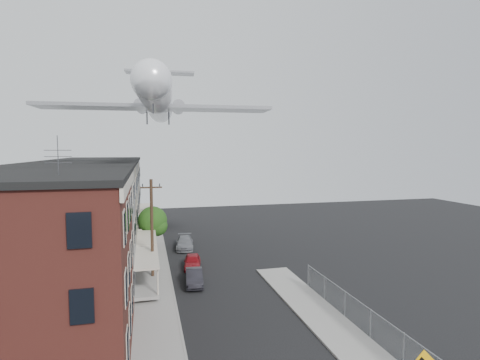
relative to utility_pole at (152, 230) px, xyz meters
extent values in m
cube|color=gray|center=(0.10, 6.00, -4.61)|extent=(3.00, 62.00, 0.12)
cube|color=gray|center=(11.10, -12.00, -4.61)|extent=(3.00, 26.00, 0.12)
cube|color=gray|center=(1.55, 6.00, -4.60)|extent=(0.15, 62.00, 0.14)
cube|color=gray|center=(9.65, -12.00, -4.60)|extent=(0.15, 26.00, 0.14)
cube|color=#371211|center=(-6.40, -11.00, 0.33)|extent=(10.00, 12.00, 10.00)
cube|color=black|center=(-6.40, -11.00, 5.48)|extent=(10.30, 12.30, 0.30)
cube|color=beige|center=(-1.32, -11.00, 5.03)|extent=(0.16, 12.20, 0.60)
cylinder|color=#515156|center=(-4.40, -13.00, 6.48)|extent=(0.04, 0.04, 2.00)
cube|color=slate|center=(-6.40, -1.50, 0.33)|extent=(10.00, 7.00, 10.00)
cube|color=black|center=(-6.40, -1.50, 5.48)|extent=(10.25, 7.00, 0.30)
cube|color=gray|center=(-0.50, -1.50, -4.12)|extent=(1.80, 6.40, 0.25)
cube|color=beige|center=(-0.50, -1.50, -1.92)|extent=(1.90, 6.50, 0.15)
cube|color=gray|center=(-6.40, 5.50, 0.33)|extent=(10.00, 7.00, 10.00)
cube|color=black|center=(-6.40, 5.50, 5.48)|extent=(10.25, 7.00, 0.30)
cube|color=gray|center=(-0.50, 5.50, -4.12)|extent=(1.80, 6.40, 0.25)
cube|color=beige|center=(-0.50, 5.50, -1.92)|extent=(1.90, 6.50, 0.15)
cube|color=slate|center=(-6.40, 12.50, 0.33)|extent=(10.00, 7.00, 10.00)
cube|color=black|center=(-6.40, 12.50, 5.48)|extent=(10.25, 7.00, 0.30)
cube|color=gray|center=(-0.50, 12.50, -4.12)|extent=(1.80, 6.40, 0.25)
cube|color=beige|center=(-0.50, 12.50, -1.92)|extent=(1.90, 6.50, 0.15)
cube|color=gray|center=(-6.40, 19.50, 0.33)|extent=(10.00, 7.00, 10.00)
cube|color=black|center=(-6.40, 19.50, 5.48)|extent=(10.25, 7.00, 0.30)
cube|color=gray|center=(-0.50, 19.50, -4.12)|extent=(1.80, 6.40, 0.25)
cube|color=beige|center=(-0.50, 19.50, -1.92)|extent=(1.90, 6.50, 0.15)
cube|color=slate|center=(-6.40, 26.50, 0.33)|extent=(10.00, 7.00, 10.00)
cube|color=black|center=(-6.40, 26.50, 5.48)|extent=(10.25, 7.00, 0.30)
cube|color=gray|center=(-0.50, 26.50, -4.12)|extent=(1.80, 6.40, 0.25)
cube|color=beige|center=(-0.50, 26.50, -1.92)|extent=(1.90, 6.50, 0.15)
cylinder|color=gray|center=(12.60, -16.00, -3.72)|extent=(0.06, 0.06, 1.90)
cylinder|color=gray|center=(12.60, -13.00, -3.72)|extent=(0.06, 0.06, 1.90)
cylinder|color=gray|center=(12.60, -10.00, -3.72)|extent=(0.06, 0.06, 1.90)
cylinder|color=gray|center=(12.60, -7.00, -3.72)|extent=(0.06, 0.06, 1.90)
cylinder|color=gray|center=(12.60, -4.00, -3.72)|extent=(0.06, 0.06, 1.90)
cube|color=gray|center=(12.60, -13.00, -2.82)|extent=(0.04, 18.00, 0.04)
cube|color=gray|center=(12.60, -13.00, -3.72)|extent=(0.02, 18.00, 1.80)
cylinder|color=black|center=(0.00, 0.00, -0.17)|extent=(0.26, 0.26, 9.00)
cube|color=black|center=(0.00, 0.00, 3.63)|extent=(1.80, 0.12, 0.12)
cylinder|color=black|center=(-0.70, 0.00, 3.83)|extent=(0.08, 0.08, 0.25)
cylinder|color=black|center=(0.70, 0.00, 3.83)|extent=(0.08, 0.08, 0.25)
cylinder|color=black|center=(0.20, 10.00, -3.47)|extent=(0.24, 0.24, 2.40)
sphere|color=#153F11|center=(0.20, 10.00, -1.07)|extent=(3.20, 3.20, 3.20)
sphere|color=#153F11|center=(0.70, 9.70, -1.63)|extent=(2.24, 2.24, 2.24)
imported|color=maroon|center=(3.80, 3.34, -4.01)|extent=(2.09, 4.07, 1.33)
imported|color=black|center=(3.41, -1.16, -4.02)|extent=(1.71, 4.07, 1.31)
imported|color=gray|center=(3.80, 10.80, -3.99)|extent=(2.39, 4.90, 1.37)
cylinder|color=white|center=(0.82, 5.84, 11.68)|extent=(4.32, 21.73, 2.88)
sphere|color=white|center=(0.10, -4.93, 11.68)|extent=(2.88, 2.88, 2.88)
cone|color=white|center=(1.55, 16.61, 11.68)|extent=(3.05, 2.89, 2.88)
cube|color=#939399|center=(0.73, 4.50, 10.78)|extent=(21.79, 5.22, 0.31)
cylinder|color=#939399|center=(-0.82, 13.62, 11.86)|extent=(1.68, 3.69, 1.44)
cylinder|color=#939399|center=(3.49, 13.33, 11.86)|extent=(1.68, 3.69, 1.44)
cube|color=white|center=(1.51, 16.16, 14.20)|extent=(0.45, 3.43, 5.04)
cube|color=#939399|center=(1.58, 17.06, 16.54)|extent=(8.68, 2.91, 0.22)
cylinder|color=#515156|center=(0.22, -3.13, 10.06)|extent=(0.14, 0.14, 1.08)
camera|label=1|loc=(-0.37, -32.21, 6.80)|focal=28.00mm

